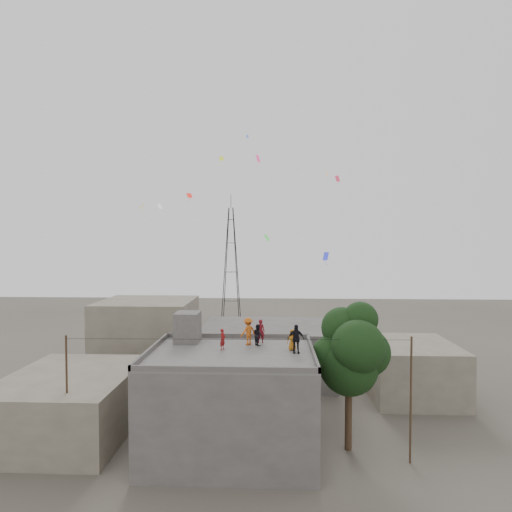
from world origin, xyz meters
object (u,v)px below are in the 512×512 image
Objects in this scene: tree at (351,351)px; person_red_adult at (260,331)px; stair_head_box at (188,327)px; transmission_tower at (231,266)px; person_dark_adult at (296,339)px.

person_red_adult is at bearing 161.15° from tree.
stair_head_box reaches higher than person_red_adult.
person_red_adult is at bearing -81.34° from transmission_tower.
transmission_tower is at bearing -73.45° from person_red_adult.
person_red_adult is (4.91, -0.07, -0.22)m from stair_head_box.
transmission_tower reaches higher than person_red_adult.
stair_head_box reaches higher than person_dark_adult.
stair_head_box is 37.46m from transmission_tower.
stair_head_box is at bearing 169.26° from tree.
person_red_adult is at bearing -0.84° from stair_head_box.
stair_head_box is 1.15× the size of person_dark_adult.
person_dark_adult is (7.12, -2.57, -0.13)m from stair_head_box.
person_dark_adult is (7.92, -39.97, -2.10)m from transmission_tower.
tree is at bearing 169.04° from person_red_adult.
person_red_adult is 0.90× the size of person_dark_adult.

